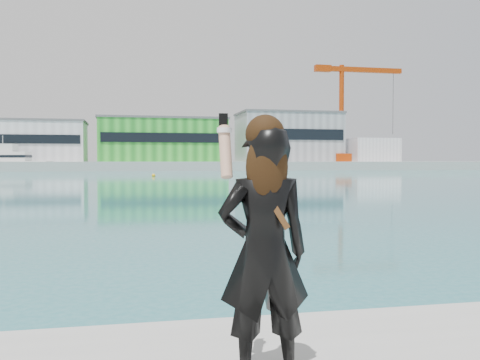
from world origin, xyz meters
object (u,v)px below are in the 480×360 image
at_px(woman, 264,245).
at_px(buoy_near, 154,177).
at_px(motor_yacht, 9,161).
at_px(dock_crane, 346,109).

bearing_deg(woman, buoy_near, -91.29).
bearing_deg(motor_yacht, woman, -66.12).
relative_size(dock_crane, buoy_near, 48.00).
relative_size(dock_crane, motor_yacht, 1.43).
bearing_deg(dock_crane, motor_yacht, -176.84).
xyz_separation_m(dock_crane, woman, (-52.99, -122.31, -13.44)).
height_order(dock_crane, buoy_near, dock_crane).
xyz_separation_m(dock_crane, motor_yacht, (-78.12, -4.32, -12.95)).
height_order(buoy_near, woman, woman).
distance_m(dock_crane, buoy_near, 73.30).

